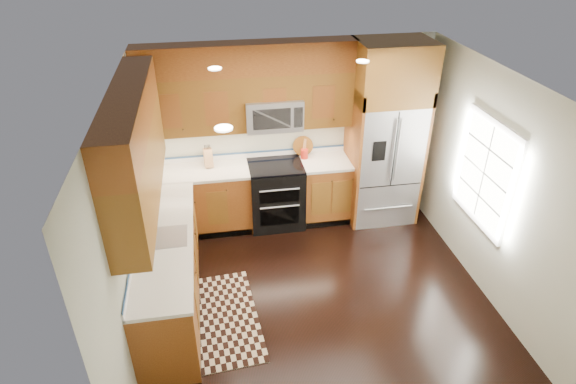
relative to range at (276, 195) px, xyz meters
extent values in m
plane|color=black|center=(0.25, -1.67, -0.47)|extent=(4.00, 4.00, 0.00)
cube|color=beige|center=(0.25, 0.33, 0.83)|extent=(4.00, 0.02, 2.60)
cube|color=beige|center=(-1.75, -1.67, 0.83)|extent=(0.02, 4.00, 2.60)
cube|color=beige|center=(2.25, -1.67, 0.83)|extent=(0.02, 4.00, 2.60)
cube|color=white|center=(2.23, -1.47, 0.93)|extent=(0.04, 1.10, 1.30)
cube|color=white|center=(2.22, -1.47, 0.93)|extent=(0.02, 0.95, 1.15)
cube|color=#91541C|center=(-1.06, 0.03, -0.02)|extent=(1.37, 0.60, 0.90)
cube|color=#91541C|center=(0.74, 0.03, -0.02)|extent=(0.72, 0.60, 0.90)
cube|color=#91541C|center=(-1.45, -1.47, -0.02)|extent=(0.60, 2.40, 0.90)
cube|color=white|center=(-0.32, 0.03, 0.45)|extent=(2.85, 0.62, 0.04)
cube|color=white|center=(-1.45, -1.47, 0.45)|extent=(0.62, 2.40, 0.04)
cube|color=brown|center=(-0.32, 0.17, 1.36)|extent=(2.85, 0.33, 0.75)
cube|color=brown|center=(-1.58, -1.47, 1.36)|extent=(0.33, 2.40, 0.75)
cube|color=#91541C|center=(-0.32, 0.17, 1.93)|extent=(2.85, 0.33, 0.40)
cube|color=#91541C|center=(-1.58, -1.47, 1.93)|extent=(0.33, 2.40, 0.40)
cube|color=black|center=(0.00, 0.00, -0.01)|extent=(0.76, 0.64, 0.92)
cube|color=black|center=(0.00, 0.00, 0.47)|extent=(0.76, 0.60, 0.02)
cube|color=black|center=(0.00, -0.31, 0.15)|extent=(0.55, 0.01, 0.18)
cube|color=black|center=(0.00, -0.31, -0.17)|extent=(0.55, 0.01, 0.28)
cylinder|color=#B2B2B7|center=(0.00, -0.34, 0.27)|extent=(0.55, 0.02, 0.02)
cylinder|color=#B2B2B7|center=(0.00, -0.34, 0.00)|extent=(0.55, 0.02, 0.02)
cube|color=#B2B2B7|center=(0.00, 0.13, 1.19)|extent=(0.76, 0.40, 0.42)
cube|color=black|center=(-0.05, -0.06, 1.19)|extent=(0.50, 0.01, 0.28)
cube|color=#B2B2B7|center=(1.55, -0.04, 0.43)|extent=(0.90, 0.74, 1.80)
cube|color=black|center=(1.55, -0.41, 0.78)|extent=(0.01, 0.01, 1.08)
cube|color=black|center=(1.33, -0.41, 0.78)|extent=(0.18, 0.01, 0.28)
cube|color=#91541C|center=(1.08, -0.04, 0.53)|extent=(0.04, 0.74, 2.00)
cube|color=#91541C|center=(2.02, -0.04, 0.53)|extent=(0.04, 0.74, 2.00)
cube|color=brown|center=(1.55, -0.04, 1.73)|extent=(0.98, 0.74, 0.80)
cube|color=#B2B2B7|center=(-1.45, -1.47, 0.48)|extent=(0.50, 0.42, 0.02)
cylinder|color=#B2B2B7|center=(-1.65, -1.25, 0.61)|extent=(0.02, 0.02, 0.28)
torus|color=#B2B2B7|center=(-1.65, -1.33, 0.75)|extent=(0.18, 0.02, 0.18)
cube|color=black|center=(-0.95, -1.84, -0.46)|extent=(0.99, 1.53, 0.01)
cube|color=tan|center=(-0.92, 0.16, 0.60)|extent=(0.13, 0.17, 0.25)
cylinder|color=red|center=(0.44, 0.16, 0.54)|extent=(0.11, 0.11, 0.14)
cylinder|color=brown|center=(0.44, 0.27, 0.48)|extent=(0.32, 0.32, 0.02)
camera|label=1|loc=(-0.85, -5.88, 3.56)|focal=30.00mm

